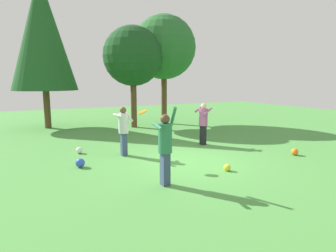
# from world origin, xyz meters

# --- Properties ---
(ground_plane) EXTENTS (40.00, 40.00, 0.00)m
(ground_plane) POSITION_xyz_m (0.00, 0.00, 0.00)
(ground_plane) COLOR #4C9342
(person_thrower) EXTENTS (0.53, 0.62, 1.96)m
(person_thrower) POSITION_xyz_m (-1.60, -1.48, 1.06)
(person_thrower) COLOR #38476B
(person_thrower) RESTS_ON ground_plane
(person_catcher) EXTENTS (0.56, 0.63, 1.69)m
(person_catcher) POSITION_xyz_m (-1.58, 1.70, 1.00)
(person_catcher) COLOR #38476B
(person_catcher) RESTS_ON ground_plane
(person_bystander) EXTENTS (0.71, 0.67, 1.68)m
(person_bystander) POSITION_xyz_m (1.81, 1.85, 1.00)
(person_bystander) COLOR black
(person_bystander) RESTS_ON ground_plane
(frisbee) EXTENTS (0.26, 0.27, 0.13)m
(frisbee) POSITION_xyz_m (-1.40, 0.43, 1.63)
(frisbee) COLOR orange
(ball_yellow) EXTENTS (0.20, 0.20, 0.20)m
(ball_yellow) POSITION_xyz_m (0.48, -1.31, 0.10)
(ball_yellow) COLOR yellow
(ball_yellow) RESTS_ON ground_plane
(ball_white) EXTENTS (0.23, 0.23, 0.23)m
(ball_white) POSITION_xyz_m (-2.91, 2.70, 0.11)
(ball_white) COLOR white
(ball_white) RESTS_ON ground_plane
(ball_blue) EXTENTS (0.27, 0.27, 0.27)m
(ball_blue) POSITION_xyz_m (-3.19, 1.00, 0.14)
(ball_blue) COLOR blue
(ball_blue) RESTS_ON ground_plane
(ball_orange) EXTENTS (0.24, 0.24, 0.24)m
(ball_orange) POSITION_xyz_m (3.69, -1.01, 0.12)
(ball_orange) COLOR orange
(ball_orange) RESTS_ON ground_plane
(tree_left) EXTENTS (3.37, 3.37, 8.05)m
(tree_left) POSITION_xyz_m (-3.37, 9.21, 5.03)
(tree_left) COLOR brown
(tree_left) RESTS_ON ground_plane
(tree_right) EXTENTS (3.72, 3.72, 6.36)m
(tree_right) POSITION_xyz_m (3.06, 7.83, 4.48)
(tree_right) COLOR brown
(tree_right) RESTS_ON ground_plane
(tree_center) EXTENTS (3.21, 3.21, 5.48)m
(tree_center) POSITION_xyz_m (0.92, 7.29, 3.86)
(tree_center) COLOR brown
(tree_center) RESTS_ON ground_plane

